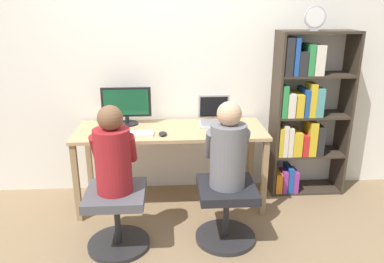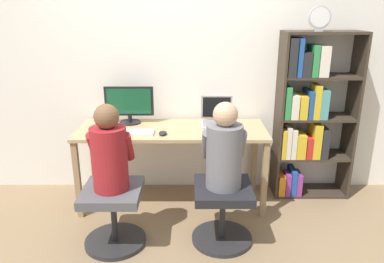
% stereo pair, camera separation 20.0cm
% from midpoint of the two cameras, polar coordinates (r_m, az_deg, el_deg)
% --- Properties ---
extents(ground_plane, '(14.00, 14.00, 0.00)m').
position_cam_midpoint_polar(ground_plane, '(3.52, -1.46, -13.10)').
color(ground_plane, '#846B4C').
extents(wall_back, '(10.00, 0.05, 2.60)m').
position_cam_midpoint_polar(wall_back, '(3.75, -1.35, 10.12)').
color(wall_back, white).
rests_on(wall_back, ground_plane).
extents(desk, '(1.76, 0.64, 0.76)m').
position_cam_midpoint_polar(desk, '(3.52, -1.42, -0.84)').
color(desk, tan).
rests_on(desk, ground_plane).
extents(desktop_monitor, '(0.47, 0.21, 0.36)m').
position_cam_midpoint_polar(desktop_monitor, '(3.64, -7.98, 3.99)').
color(desktop_monitor, black).
rests_on(desktop_monitor, desk).
extents(laptop, '(0.31, 0.32, 0.27)m').
position_cam_midpoint_polar(laptop, '(3.63, 5.41, 1.97)').
color(laptop, '#B7B7BC').
rests_on(laptop, desk).
extents(keyboard, '(0.45, 0.15, 0.03)m').
position_cam_midpoint_polar(keyboard, '(3.38, -7.93, -0.15)').
color(keyboard, silver).
rests_on(keyboard, desk).
extents(computer_mouse_by_keyboard, '(0.07, 0.11, 0.03)m').
position_cam_midpoint_polar(computer_mouse_by_keyboard, '(3.32, -2.74, -0.26)').
color(computer_mouse_by_keyboard, black).
rests_on(computer_mouse_by_keyboard, desk).
extents(office_chair_left, '(0.50, 0.50, 0.50)m').
position_cam_midpoint_polar(office_chair_left, '(3.09, -10.01, -11.90)').
color(office_chair_left, '#262628').
rests_on(office_chair_left, ground_plane).
extents(office_chair_right, '(0.50, 0.50, 0.50)m').
position_cam_midpoint_polar(office_chair_right, '(3.10, 6.59, -11.64)').
color(office_chair_right, '#262628').
rests_on(office_chair_right, ground_plane).
extents(person_at_monitor, '(0.34, 0.31, 0.68)m').
position_cam_midpoint_polar(person_at_monitor, '(2.88, -10.55, -3.14)').
color(person_at_monitor, maroon).
rests_on(person_at_monitor, office_chair_left).
extents(person_at_laptop, '(0.34, 0.32, 0.68)m').
position_cam_midpoint_polar(person_at_laptop, '(2.89, 6.94, -2.87)').
color(person_at_laptop, slate).
rests_on(person_at_laptop, office_chair_right).
extents(bookshelf, '(0.74, 0.32, 1.64)m').
position_cam_midpoint_polar(bookshelf, '(3.83, 18.51, 2.08)').
color(bookshelf, '#382D23').
rests_on(bookshelf, ground_plane).
extents(desk_clock, '(0.20, 0.03, 0.22)m').
position_cam_midpoint_polar(desk_clock, '(3.63, 20.48, 15.88)').
color(desk_clock, '#B2B2B7').
rests_on(desk_clock, bookshelf).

